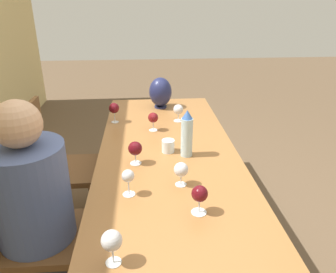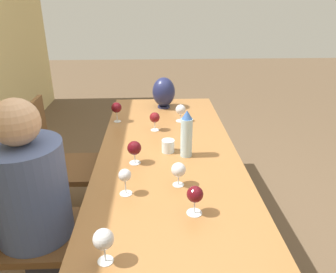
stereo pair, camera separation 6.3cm
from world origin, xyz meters
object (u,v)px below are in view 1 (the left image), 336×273
object	(u,v)px
water_bottle	(187,134)
vase	(161,92)
wine_glass_1	(181,170)
wine_glass_7	(128,177)
chair_near	(24,229)
wine_glass_4	(153,118)
person_near	(37,208)
wine_glass_6	(178,110)
water_tumbler	(168,146)
chair_far	(56,163)
wine_glass_0	(135,149)
wine_glass_3	(114,108)
wine_glass_2	(200,194)
wine_glass_5	(112,241)

from	to	relation	value
water_bottle	vase	distance (m)	0.94
wine_glass_1	wine_glass_7	distance (m)	0.28
wine_glass_7	chair_near	size ratio (longest dim) A/B	0.14
wine_glass_4	person_near	size ratio (longest dim) A/B	0.11
wine_glass_6	water_tumbler	bearing A→B (deg)	167.09
water_tumbler	wine_glass_7	bearing A→B (deg)	153.69
vase	chair_far	bearing A→B (deg)	126.78
wine_glass_7	chair_far	world-z (taller)	chair_far
chair_near	person_near	bearing A→B (deg)	-90.00
wine_glass_0	wine_glass_3	xyz separation A→B (m)	(0.69, 0.17, 0.02)
water_bottle	wine_glass_2	xyz separation A→B (m)	(-0.58, 0.02, -0.04)
wine_glass_6	wine_glass_4	bearing A→B (deg)	131.06
wine_glass_2	wine_glass_3	xyz separation A→B (m)	(1.19, 0.47, 0.01)
chair_far	wine_glass_1	bearing A→B (deg)	-129.24
wine_glass_2	water_tumbler	bearing A→B (deg)	8.47
water_bottle	wine_glass_3	size ratio (longest dim) A/B	1.90
chair_near	wine_glass_2	bearing A→B (deg)	-102.46
vase	wine_glass_6	bearing A→B (deg)	-161.14
water_tumbler	chair_far	size ratio (longest dim) A/B	0.08
water_bottle	wine_glass_3	world-z (taller)	water_bottle
wine_glass_5	wine_glass_4	bearing A→B (deg)	-8.66
wine_glass_0	person_near	bearing A→B (deg)	121.09
wine_glass_5	chair_far	xyz separation A→B (m)	(1.20, 0.52, -0.31)
wine_glass_3	wine_glass_6	bearing A→B (deg)	-91.35
wine_glass_1	person_near	world-z (taller)	person_near
wine_glass_1	wine_glass_5	world-z (taller)	wine_glass_5
water_tumbler	chair_far	bearing A→B (deg)	70.45
wine_glass_4	water_bottle	bearing A→B (deg)	-155.33
water_bottle	wine_glass_7	world-z (taller)	water_bottle
water_tumbler	wine_glass_0	bearing A→B (deg)	125.34
wine_glass_1	chair_near	distance (m)	0.88
chair_near	wine_glass_3	bearing A→B (deg)	-22.86
wine_glass_1	wine_glass_2	world-z (taller)	wine_glass_2
wine_glass_7	water_tumbler	bearing A→B (deg)	-26.31
water_tumbler	wine_glass_3	distance (m)	0.67
wine_glass_4	wine_glass_5	world-z (taller)	wine_glass_5
wine_glass_3	water_bottle	bearing A→B (deg)	-141.25
chair_near	wine_glass_7	bearing A→B (deg)	-92.41
vase	wine_glass_4	size ratio (longest dim) A/B	1.94
wine_glass_3	chair_near	world-z (taller)	chair_near
person_near	chair_near	bearing A→B (deg)	90.00
wine_glass_0	chair_near	world-z (taller)	chair_near
wine_glass_0	wine_glass_4	distance (m)	0.52
wine_glass_1	wine_glass_6	distance (m)	0.94
wine_glass_1	person_near	bearing A→B (deg)	93.63
wine_glass_2	wine_glass_3	world-z (taller)	wine_glass_3
wine_glass_1	chair_far	distance (m)	1.11
wine_glass_0	wine_glass_7	distance (m)	0.33
water_bottle	chair_far	distance (m)	1.03
wine_glass_3	person_near	world-z (taller)	person_near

